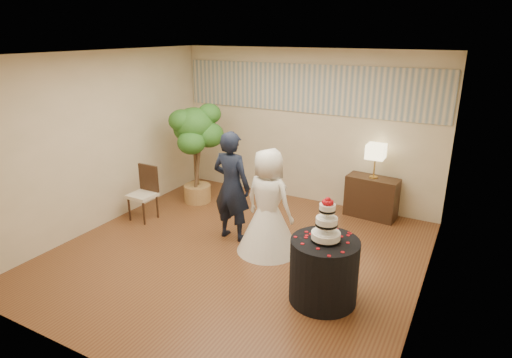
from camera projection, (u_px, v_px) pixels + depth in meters
The scene contains 15 objects.
floor at pixel (237, 254), 6.22m from camera, with size 5.00×5.00×0.00m, color brown.
ceiling at pixel (234, 54), 5.31m from camera, with size 5.00×5.00×0.00m, color white.
wall_back at pixel (305, 127), 7.85m from camera, with size 5.00×0.06×2.80m, color beige.
wall_front at pixel (87, 236), 3.69m from camera, with size 5.00×0.06×2.80m, color beige.
wall_left at pixel (102, 141), 6.88m from camera, with size 0.06×5.00×2.80m, color beige.
wall_right at pixel (433, 193), 4.65m from camera, with size 0.06×5.00×2.80m, color beige.
mural_border at pixel (306, 89), 7.60m from camera, with size 4.90×0.02×0.85m, color #A4A597.
groom at pixel (232, 186), 6.45m from camera, with size 0.62×0.41×1.71m, color black.
bride at pixel (268, 201), 6.08m from camera, with size 0.92×0.92×1.55m, color white.
cake_table at pixel (324, 271), 5.04m from camera, with size 0.81×0.81×0.79m, color black.
wedding_cake at pixel (327, 219), 4.83m from camera, with size 0.34×0.34×0.54m, color white, non-canonical shape.
console at pixel (372, 197), 7.37m from camera, with size 0.86×0.38×0.72m, color #301D11.
table_lamp at pixel (375, 161), 7.16m from camera, with size 0.30×0.30×0.58m, color beige, non-canonical shape.
ficus_tree at pixel (196, 153), 7.85m from camera, with size 0.90×0.90×1.89m, color #2A621F, non-canonical shape.
side_chair at pixel (142, 194), 7.23m from camera, with size 0.43×0.45×0.93m, color #301D11, non-canonical shape.
Camera 1 is at (2.86, -4.73, 3.07)m, focal length 30.00 mm.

